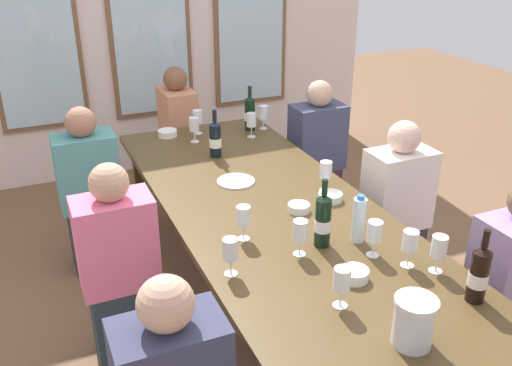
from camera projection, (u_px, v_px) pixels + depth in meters
The scene contains 32 objects.
ground_plane at pixel (269, 317), 3.30m from camera, with size 12.00×12.00×0.00m, color brown.
back_wall_with_windows at pixel (147, 8), 4.79m from camera, with size 4.26×0.10×2.90m.
dining_table at pixel (271, 215), 3.01m from camera, with size 1.06×2.83×0.74m.
white_plate_0 at pixel (236, 181), 3.26m from camera, with size 0.22×0.22×0.01m, color white.
metal_pitcher at pixel (414, 322), 1.97m from camera, with size 0.16×0.16×0.19m.
wine_bottle_0 at pixel (250, 113), 4.03m from camera, with size 0.08×0.08×0.33m.
wine_bottle_1 at pixel (323, 220), 2.57m from camera, with size 0.08×0.08×0.34m.
wine_bottle_2 at pixel (479, 274), 2.19m from camera, with size 0.08×0.08×0.32m.
wine_bottle_3 at pixel (215, 139), 3.57m from camera, with size 0.08×0.08×0.31m.
tasting_bowl_0 at pixel (299, 208), 2.92m from camera, with size 0.12×0.12×0.04m, color white.
tasting_bowl_1 at pixel (354, 274), 2.36m from camera, with size 0.12×0.12×0.05m, color white.
tasting_bowl_2 at pixel (330, 197), 3.04m from camera, with size 0.13×0.13×0.04m, color white.
tasting_bowl_3 at pixel (168, 133), 3.96m from camera, with size 0.14×0.14×0.05m, color white.
water_bottle at pixel (359, 220), 2.61m from camera, with size 0.06×0.06×0.24m.
wine_glass_0 at pixel (243, 217), 2.62m from camera, with size 0.07×0.07×0.17m.
wine_glass_1 at pixel (342, 280), 2.15m from camera, with size 0.07×0.07×0.17m.
wine_glass_2 at pixel (230, 251), 2.35m from camera, with size 0.07×0.07×0.17m.
wine_glass_3 at pixel (194, 125), 3.81m from camera, with size 0.07×0.07×0.17m.
wine_glass_4 at pixel (300, 232), 2.50m from camera, with size 0.07×0.07×0.17m.
wine_glass_5 at pixel (263, 113), 4.06m from camera, with size 0.07×0.07×0.17m.
wine_glass_6 at pixel (375, 233), 2.49m from camera, with size 0.07×0.07×0.17m.
wine_glass_7 at pixel (410, 242), 2.41m from camera, with size 0.07×0.07×0.17m.
wine_glass_8 at pixel (439, 247), 2.37m from camera, with size 0.07×0.07×0.17m.
wine_glass_9 at pixel (326, 170), 3.11m from camera, with size 0.07×0.07×0.17m.
wine_glass_10 at pixel (251, 120), 3.90m from camera, with size 0.07×0.07×0.17m.
wine_glass_11 at pixel (197, 117), 3.96m from camera, with size 0.07×0.07×0.17m.
seated_person_0 at pixel (90, 194), 3.60m from camera, with size 0.38×0.24×1.11m.
seated_person_1 at pixel (316, 157), 4.17m from camera, with size 0.38×0.24×1.11m.
seated_person_3 at pixel (509, 294), 2.63m from camera, with size 0.38×0.24×1.11m.
seated_person_4 at pixel (120, 271), 2.81m from camera, with size 0.38×0.24×1.11m.
seated_person_5 at pixel (395, 213), 3.36m from camera, with size 0.38×0.24×1.11m.
seated_person_6 at pixel (179, 138), 4.54m from camera, with size 0.24×0.38×1.11m.
Camera 1 is at (-1.14, -2.40, 2.11)m, focal length 39.20 mm.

